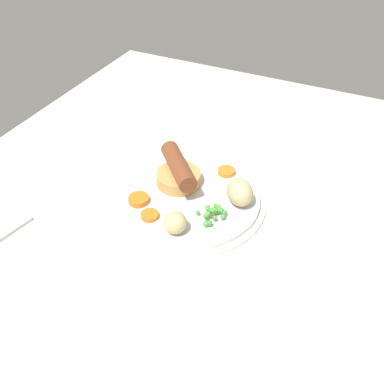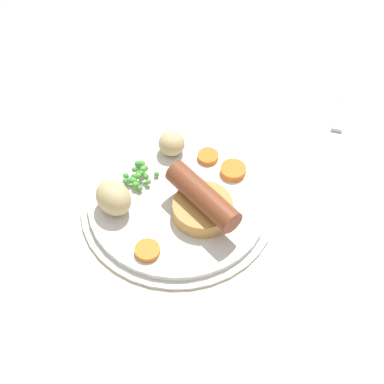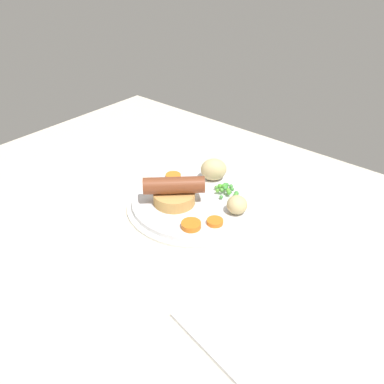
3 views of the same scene
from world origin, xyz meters
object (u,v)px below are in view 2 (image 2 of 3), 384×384
(potato_chunk_0, at_px, (115,198))
(carrot_slice_1, at_px, (234,170))
(pea_pile, at_px, (139,176))
(fork, at_px, (345,90))
(potato_chunk_1, at_px, (173,143))
(carrot_slice_3, at_px, (209,157))
(dinner_plate, at_px, (180,204))
(sausage_pudding, at_px, (204,204))
(carrot_slice_0, at_px, (149,251))

(potato_chunk_0, xyz_separation_m, carrot_slice_1, (0.07, -0.15, -0.02))
(pea_pile, distance_m, potato_chunk_0, 0.06)
(potato_chunk_0, xyz_separation_m, fork, (0.26, -0.32, -0.03))
(pea_pile, relative_size, potato_chunk_1, 1.43)
(potato_chunk_1, xyz_separation_m, carrot_slice_3, (-0.01, -0.05, -0.01))
(carrot_slice_3, height_order, fork, carrot_slice_3)
(dinner_plate, height_order, carrot_slice_3, carrot_slice_3)
(potato_chunk_1, relative_size, carrot_slice_3, 1.28)
(dinner_plate, distance_m, sausage_pudding, 0.05)
(sausage_pudding, xyz_separation_m, pea_pile, (0.05, 0.09, -0.01))
(sausage_pudding, height_order, pea_pile, sausage_pudding)
(potato_chunk_0, xyz_separation_m, carrot_slice_0, (-0.07, -0.05, -0.02))
(potato_chunk_0, relative_size, potato_chunk_1, 1.39)
(pea_pile, bearing_deg, carrot_slice_3, -64.43)
(carrot_slice_1, distance_m, fork, 0.25)
(potato_chunk_0, xyz_separation_m, carrot_slice_3, (0.09, -0.12, -0.02))
(carrot_slice_0, bearing_deg, dinner_plate, -20.72)
(potato_chunk_0, relative_size, fork, 0.29)
(carrot_slice_1, bearing_deg, dinner_plate, 125.74)
(potato_chunk_1, distance_m, carrot_slice_1, 0.09)
(carrot_slice_1, bearing_deg, pea_pile, 98.86)
(dinner_plate, relative_size, pea_pile, 4.87)
(sausage_pudding, height_order, potato_chunk_1, sausage_pudding)
(dinner_plate, xyz_separation_m, carrot_slice_3, (0.08, -0.04, 0.01))
(dinner_plate, height_order, sausage_pudding, sausage_pudding)
(pea_pile, relative_size, carrot_slice_1, 1.54)
(pea_pile, xyz_separation_m, carrot_slice_0, (-0.12, -0.02, -0.01))
(carrot_slice_1, bearing_deg, sausage_pudding, 152.57)
(potato_chunk_0, height_order, carrot_slice_0, potato_chunk_0)
(dinner_plate, bearing_deg, carrot_slice_3, -25.57)
(sausage_pudding, relative_size, potato_chunk_0, 1.98)
(potato_chunk_1, bearing_deg, potato_chunk_0, 147.59)
(pea_pile, relative_size, carrot_slice_0, 1.68)
(potato_chunk_0, relative_size, carrot_slice_0, 1.64)
(potato_chunk_0, height_order, carrot_slice_3, potato_chunk_0)
(carrot_slice_0, distance_m, carrot_slice_1, 0.17)
(potato_chunk_1, bearing_deg, dinner_plate, -170.29)
(carrot_slice_1, bearing_deg, potato_chunk_1, 68.32)
(carrot_slice_3, bearing_deg, pea_pile, 115.57)
(potato_chunk_1, relative_size, carrot_slice_0, 1.18)
(pea_pile, relative_size, carrot_slice_3, 1.83)
(potato_chunk_1, xyz_separation_m, carrot_slice_0, (-0.17, 0.02, -0.01))
(potato_chunk_0, bearing_deg, potato_chunk_1, -32.41)
(fork, bearing_deg, sausage_pudding, 153.09)
(dinner_plate, distance_m, carrot_slice_1, 0.09)
(dinner_plate, relative_size, potato_chunk_1, 6.96)
(dinner_plate, xyz_separation_m, fork, (0.24, -0.24, -0.00))
(pea_pile, xyz_separation_m, potato_chunk_1, (0.05, -0.04, 0.01))
(sausage_pudding, xyz_separation_m, potato_chunk_1, (0.11, 0.05, -0.01))
(pea_pile, height_order, potato_chunk_0, potato_chunk_0)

